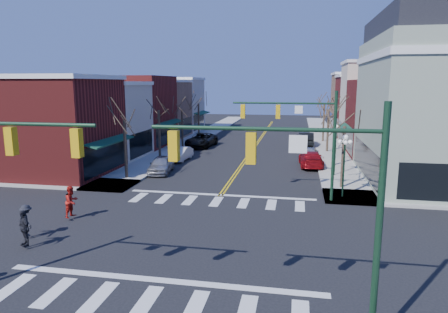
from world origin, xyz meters
The scene contains 33 objects.
ground centered at (0.00, 0.00, 0.00)m, with size 160.00×160.00×0.00m, color black.
sidewalk_left centered at (-8.75, 20.00, 0.07)m, with size 3.50×70.00×0.15m, color #9E9B93.
sidewalk_right centered at (8.75, 20.00, 0.07)m, with size 3.50×70.00×0.15m, color #9E9B93.
bldg_left_brick_a centered at (-15.50, 11.75, 4.00)m, with size 10.00×8.50×8.00m, color maroon.
bldg_left_stucco_a centered at (-15.50, 19.50, 3.75)m, with size 10.00×7.00×7.50m, color beige.
bldg_left_brick_b centered at (-15.50, 27.50, 4.25)m, with size 10.00×9.00×8.50m, color maroon.
bldg_left_tan centered at (-15.50, 35.75, 3.90)m, with size 10.00×7.50×7.80m, color #9F7458.
bldg_left_stucco_b centered at (-15.50, 43.50, 4.10)m, with size 10.00×8.00×8.20m, color beige.
bldg_right_brick_a centered at (15.50, 25.75, 4.00)m, with size 10.00×8.50×8.00m, color maroon.
bldg_right_stucco centered at (15.50, 33.50, 5.00)m, with size 10.00×7.00×10.00m, color beige.
bldg_right_brick_b centered at (15.50, 41.00, 4.25)m, with size 10.00×8.00×8.50m, color maroon.
bldg_right_tan centered at (15.50, 49.00, 4.50)m, with size 10.00×8.00×9.00m, color #9F7458.
traffic_mast_near_right centered at (5.55, -7.40, 4.71)m, with size 6.60×0.28×7.20m.
traffic_mast_far_right centered at (5.55, 7.40, 4.71)m, with size 6.60×0.28×7.20m.
lamppost_corner centered at (8.20, 8.50, 2.96)m, with size 0.36×0.36×4.33m.
lamppost_midblock centered at (8.20, 15.00, 2.96)m, with size 0.36×0.36×4.33m.
tree_left_a centered at (-8.40, 11.00, 2.38)m, with size 0.24×0.24×4.76m, color #382B21.
tree_left_b centered at (-8.40, 19.00, 2.52)m, with size 0.24×0.24×5.04m, color #382B21.
tree_left_c centered at (-8.40, 27.00, 2.27)m, with size 0.24×0.24×4.55m, color #382B21.
tree_left_d centered at (-8.40, 35.00, 2.45)m, with size 0.24×0.24×4.90m, color #382B21.
tree_right_a centered at (8.40, 11.00, 2.31)m, with size 0.24×0.24×4.62m, color #382B21.
tree_right_b centered at (8.40, 19.00, 2.59)m, with size 0.24×0.24×5.18m, color #382B21.
tree_right_c centered at (8.40, 27.00, 2.42)m, with size 0.24×0.24×4.83m, color #382B21.
tree_right_d centered at (8.40, 35.00, 2.48)m, with size 0.24×0.24×4.97m, color #382B21.
car_left_near centered at (-6.40, 13.68, 0.73)m, with size 1.72×4.28×1.46m, color #A4A3A8.
car_left_mid centered at (-6.40, 19.49, 0.66)m, with size 1.40×4.01×1.32m, color silver.
car_left_far centered at (-6.40, 28.33, 0.83)m, with size 2.75×5.97×1.66m, color black.
car_right_near centered at (6.40, 18.70, 0.73)m, with size 2.05×5.04×1.46m, color maroon.
car_right_mid centered at (6.40, 21.97, 0.70)m, with size 1.66×4.12×1.40m, color #B3B3B8.
car_right_far centered at (6.18, 31.34, 0.84)m, with size 1.79×5.12×1.69m, color black.
pedestrian_red_b centered at (-7.37, 1.32, 1.05)m, with size 0.88×0.68×1.81m, color #B61A13.
pedestrian_dark_a centered at (-7.30, -2.81, 1.01)m, with size 1.01×0.42×1.72m, color black.
pedestrian_dark_b centered at (-8.01, -1.69, 0.95)m, with size 1.03×0.59×1.59m, color black.
Camera 1 is at (5.10, -18.48, 7.66)m, focal length 32.00 mm.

